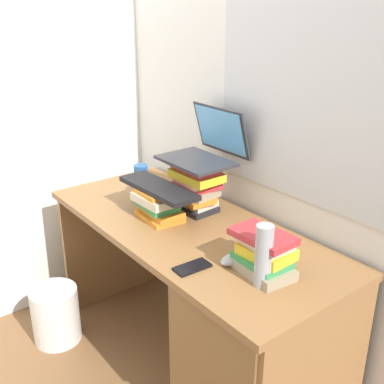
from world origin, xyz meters
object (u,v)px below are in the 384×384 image
at_px(mug, 141,174).
at_px(wastebasket, 56,315).
at_px(book_stack_side, 264,253).
at_px(computer_mouse, 232,259).
at_px(keyboard, 158,188).
at_px(cell_phone, 192,267).
at_px(water_bottle, 264,256).
at_px(laptop, 206,148).
at_px(desk, 241,335).
at_px(book_stack_tall, 196,184).
at_px(book_stack_keyboard_riser, 159,204).

bearing_deg(mug, wastebasket, -87.51).
height_order(book_stack_side, computer_mouse, book_stack_side).
distance_m(keyboard, cell_phone, 0.48).
distance_m(water_bottle, wastebasket, 1.33).
bearing_deg(book_stack_side, mug, 172.35).
bearing_deg(laptop, desk, -23.43).
height_order(mug, cell_phone, mug).
bearing_deg(mug, book_stack_tall, 1.24).
bearing_deg(mug, book_stack_keyboard_riser, -22.25).
relative_size(book_stack_tall, keyboard, 0.59).
bearing_deg(book_stack_tall, computer_mouse, -22.81).
height_order(book_stack_tall, book_stack_keyboard_riser, book_stack_tall).
bearing_deg(computer_mouse, water_bottle, -5.70).
bearing_deg(wastebasket, cell_phone, 15.48).
distance_m(desk, keyboard, 0.71).
height_order(keyboard, mug, keyboard).
relative_size(laptop, wastebasket, 1.13).
height_order(desk, book_stack_keyboard_riser, book_stack_keyboard_riser).
distance_m(mug, cell_phone, 0.93).
relative_size(mug, water_bottle, 0.50).
xyz_separation_m(keyboard, wastebasket, (-0.41, -0.38, -0.73)).
bearing_deg(cell_phone, book_stack_keyboard_riser, 163.80).
xyz_separation_m(desk, computer_mouse, (-0.02, -0.04, 0.35)).
relative_size(book_stack_side, computer_mouse, 2.29).
distance_m(computer_mouse, mug, 0.95).
distance_m(book_stack_tall, book_stack_keyboard_riser, 0.20).
height_order(book_stack_tall, wastebasket, book_stack_tall).
height_order(book_stack_keyboard_riser, cell_phone, book_stack_keyboard_riser).
height_order(computer_mouse, cell_phone, computer_mouse).
distance_m(book_stack_side, water_bottle, 0.10).
relative_size(book_stack_tall, water_bottle, 1.10).
bearing_deg(book_stack_tall, mug, -178.76).
distance_m(book_stack_keyboard_riser, laptop, 0.33).
bearing_deg(cell_phone, wastebasket, -161.63).
relative_size(book_stack_tall, computer_mouse, 2.38).
relative_size(book_stack_side, cell_phone, 1.75).
bearing_deg(laptop, computer_mouse, -28.63).
bearing_deg(book_stack_tall, laptop, 88.16).
height_order(mug, wastebasket, mug).
xyz_separation_m(book_stack_tall, book_stack_side, (0.58, -0.15, -0.05)).
relative_size(keyboard, cell_phone, 3.09).
relative_size(book_stack_keyboard_riser, mug, 2.13).
xyz_separation_m(book_stack_tall, cell_phone, (0.41, -0.34, -0.12)).
distance_m(book_stack_keyboard_riser, cell_phone, 0.47).
bearing_deg(book_stack_side, desk, -176.42).
bearing_deg(book_stack_tall, book_stack_side, -14.47).
relative_size(book_stack_tall, laptop, 0.75).
relative_size(laptop, mug, 2.95).
bearing_deg(keyboard, book_stack_side, 1.70).
bearing_deg(wastebasket, book_stack_keyboard_riser, 43.67).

